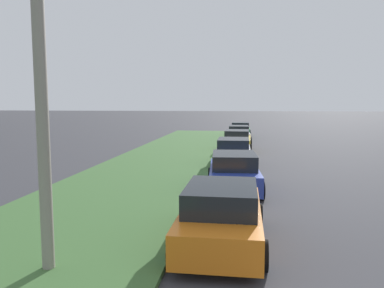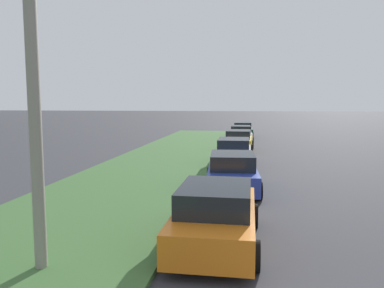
{
  "view_description": "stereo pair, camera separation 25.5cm",
  "coord_description": "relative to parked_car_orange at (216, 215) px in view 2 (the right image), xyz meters",
  "views": [
    {
      "loc": [
        -3.48,
        2.9,
        3.36
      ],
      "look_at": [
        15.21,
        5.37,
        1.29
      ],
      "focal_mm": 35.21,
      "sensor_mm": 36.0,
      "label": 1
    },
    {
      "loc": [
        -3.44,
        2.65,
        3.36
      ],
      "look_at": [
        15.21,
        5.37,
        1.29
      ],
      "focal_mm": 35.21,
      "sensor_mm": 36.0,
      "label": 2
    }
  ],
  "objects": [
    {
      "name": "grass_median",
      "position": [
        4.82,
        4.04,
        -0.66
      ],
      "size": [
        60.0,
        6.0,
        0.12
      ],
      "primitive_type": "cube",
      "color": "#3D6633",
      "rests_on": "ground"
    },
    {
      "name": "parked_car_orange",
      "position": [
        0.0,
        0.0,
        0.0
      ],
      "size": [
        4.32,
        2.06,
        1.47
      ],
      "rotation": [
        0.0,
        0.0,
        -0.01
      ],
      "color": "orange",
      "rests_on": "ground"
    },
    {
      "name": "parked_car_blue",
      "position": [
        5.57,
        -0.17,
        0.0
      ],
      "size": [
        4.4,
        2.22,
        1.47
      ],
      "rotation": [
        0.0,
        0.0,
        0.06
      ],
      "color": "#23389E",
      "rests_on": "ground"
    },
    {
      "name": "parked_car_silver",
      "position": [
        11.42,
        -0.02,
        0.0
      ],
      "size": [
        4.31,
        2.03,
        1.47
      ],
      "rotation": [
        0.0,
        0.0,
        -0.0
      ],
      "color": "#B2B5BA",
      "rests_on": "ground"
    },
    {
      "name": "parked_car_yellow",
      "position": [
        17.6,
        -0.15,
        0.0
      ],
      "size": [
        4.36,
        2.14,
        1.47
      ],
      "rotation": [
        0.0,
        0.0,
        -0.04
      ],
      "color": "gold",
      "rests_on": "ground"
    },
    {
      "name": "parked_car_white",
      "position": [
        22.87,
        -0.19,
        0.0
      ],
      "size": [
        4.37,
        2.15,
        1.47
      ],
      "rotation": [
        0.0,
        0.0,
        0.04
      ],
      "color": "silver",
      "rests_on": "ground"
    },
    {
      "name": "parked_car_green",
      "position": [
        28.23,
        -0.32,
        0.0
      ],
      "size": [
        4.31,
        2.04,
        1.47
      ],
      "rotation": [
        0.0,
        0.0,
        -0.0
      ],
      "color": "#1E6B38",
      "rests_on": "ground"
    },
    {
      "name": "streetlight",
      "position": [
        -1.92,
        2.95,
        3.67
      ],
      "size": [
        0.69,
        2.87,
        7.5
      ],
      "color": "gray",
      "rests_on": "ground"
    }
  ]
}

